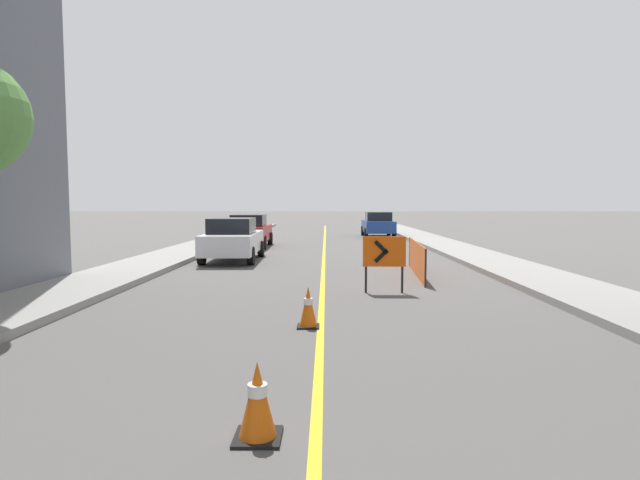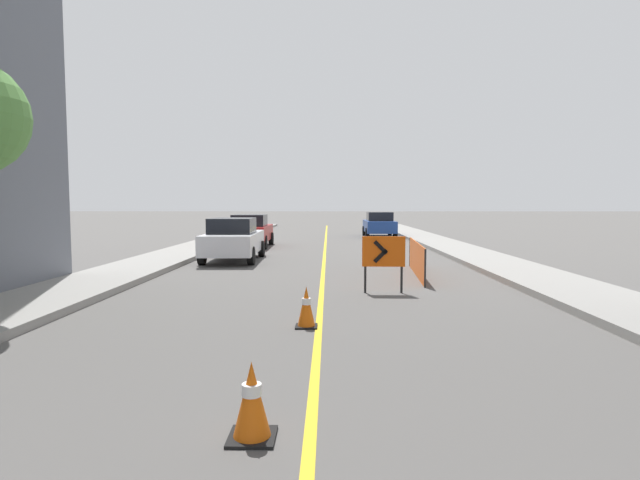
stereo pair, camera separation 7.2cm
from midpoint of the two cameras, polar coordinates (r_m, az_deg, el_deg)
The scene contains 10 objects.
lane_stripe at distance 18.81m, azimuth 0.32°, elevation -2.28°, with size 0.12×59.07×0.01m.
sidewalk_left at distance 19.75m, azimuth -17.15°, elevation -1.93°, with size 2.24×59.07×0.17m.
sidewalk_right at distance 19.67m, azimuth 17.86°, elevation -1.97°, with size 2.24×59.07×0.17m.
traffic_cone_fourth at distance 4.74m, azimuth -7.61°, elevation -17.75°, with size 0.43×0.43×0.71m.
traffic_cone_fifth at distance 8.61m, azimuth -1.60°, elevation -7.67°, with size 0.38×0.38×0.71m.
arrow_barricade_primary at distance 11.88m, azimuth 7.18°, elevation -1.57°, with size 1.01×0.10×1.35m.
safety_mesh_fence at distance 15.01m, azimuth 10.84°, elevation -2.12°, with size 0.38×4.40×0.99m.
parked_car_curb_near at distance 18.75m, azimuth -10.03°, elevation 0.08°, with size 1.94×4.34×1.59m.
parked_car_curb_mid at distance 24.62m, azimuth -8.15°, elevation 1.06°, with size 1.94×4.33×1.59m.
parked_car_curb_far at distance 32.01m, azimuth 6.58°, elevation 1.78°, with size 1.93×4.30×1.59m.
Camera 1 is at (0.09, 10.84, 2.12)m, focal length 28.00 mm.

